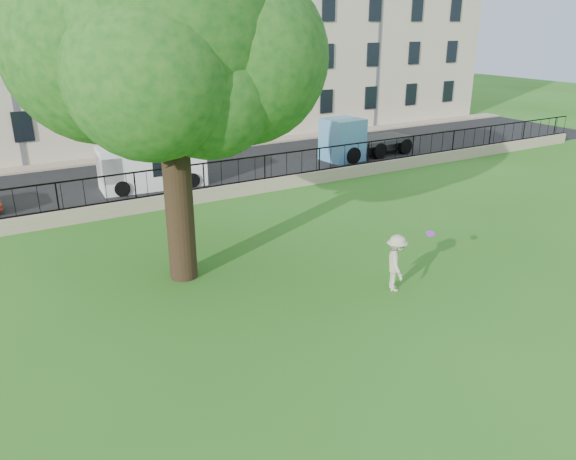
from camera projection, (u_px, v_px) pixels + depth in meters
ground at (380, 318)px, 14.96m from camera, size 120.00×120.00×0.00m
retaining_wall at (205, 195)px, 24.53m from camera, size 50.00×0.40×0.60m
iron_railing at (204, 176)px, 24.23m from camera, size 50.00×0.05×1.13m
street at (169, 177)px, 28.42m from camera, size 60.00×9.00×0.01m
sidewalk at (139, 156)px, 32.60m from camera, size 60.00×1.40×0.12m
building_row at (102, 30)px, 34.76m from camera, size 56.40×10.40×13.80m
tree at (162, 35)px, 14.91m from camera, size 8.39×6.59×10.58m
man at (396, 263)px, 16.27m from camera, size 1.08×1.27×1.71m
frisbee at (430, 234)px, 16.48m from camera, size 0.33×0.32×0.12m
white_van at (152, 166)px, 26.45m from camera, size 4.93×2.23×2.02m
blue_truck at (366, 136)px, 32.46m from camera, size 5.73×2.42×2.34m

